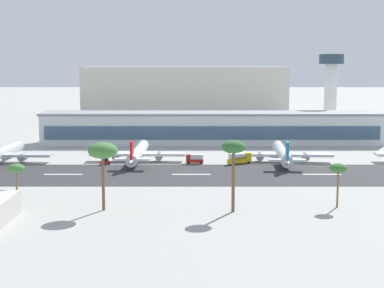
{
  "coord_description": "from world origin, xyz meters",
  "views": [
    {
      "loc": [
        1.31,
        -191.02,
        34.25
      ],
      "look_at": [
        0.92,
        26.72,
        5.37
      ],
      "focal_mm": 56.83,
      "sensor_mm": 36.0,
      "label": 1
    }
  ],
  "objects_px": {
    "terminal_building": "(213,128)",
    "palm_tree_1": "(104,152)",
    "distant_hotel_block": "(186,91)",
    "palm_tree_2": "(17,169)",
    "airliner_blue_tail_gate_2": "(284,154)",
    "service_baggage_tug_0": "(106,162)",
    "airliner_red_tail_gate_1": "(139,153)",
    "palm_tree_3": "(339,169)",
    "service_box_truck_1": "(196,159)",
    "palm_tree_0": "(235,150)",
    "airliner_black_tail_gate_0": "(0,154)",
    "control_tower": "(332,82)",
    "service_fuel_truck_2": "(240,158)"
  },
  "relations": [
    {
      "from": "control_tower",
      "to": "service_fuel_truck_2",
      "type": "relative_size",
      "value": 4.63
    },
    {
      "from": "palm_tree_3",
      "to": "control_tower",
      "type": "bearing_deg",
      "value": 78.03
    },
    {
      "from": "distant_hotel_block",
      "to": "palm_tree_2",
      "type": "bearing_deg",
      "value": -98.19
    },
    {
      "from": "control_tower",
      "to": "airliner_black_tail_gate_0",
      "type": "xyz_separation_m",
      "value": [
        -134.13,
        -86.79,
        -22.28
      ]
    },
    {
      "from": "airliner_red_tail_gate_1",
      "to": "palm_tree_3",
      "type": "bearing_deg",
      "value": -140.32
    },
    {
      "from": "service_box_truck_1",
      "to": "service_baggage_tug_0",
      "type": "bearing_deg",
      "value": 6.26
    },
    {
      "from": "service_baggage_tug_0",
      "to": "palm_tree_3",
      "type": "distance_m",
      "value": 89.46
    },
    {
      "from": "control_tower",
      "to": "palm_tree_1",
      "type": "xyz_separation_m",
      "value": [
        -88.01,
        -155.09,
        -11.4
      ]
    },
    {
      "from": "palm_tree_0",
      "to": "palm_tree_1",
      "type": "bearing_deg",
      "value": 176.99
    },
    {
      "from": "distant_hotel_block",
      "to": "palm_tree_3",
      "type": "xyz_separation_m",
      "value": [
        39.62,
        -259.63,
        -6.81
      ]
    },
    {
      "from": "service_fuel_truck_2",
      "to": "palm_tree_2",
      "type": "bearing_deg",
      "value": -163.54
    },
    {
      "from": "airliner_blue_tail_gate_2",
      "to": "palm_tree_2",
      "type": "distance_m",
      "value": 99.23
    },
    {
      "from": "airliner_red_tail_gate_1",
      "to": "airliner_blue_tail_gate_2",
      "type": "relative_size",
      "value": 1.0
    },
    {
      "from": "palm_tree_0",
      "to": "palm_tree_1",
      "type": "height_order",
      "value": "palm_tree_0"
    },
    {
      "from": "airliner_blue_tail_gate_2",
      "to": "palm_tree_1",
      "type": "distance_m",
      "value": 87.63
    },
    {
      "from": "airliner_red_tail_gate_1",
      "to": "palm_tree_3",
      "type": "xyz_separation_m",
      "value": [
        54.03,
        -67.94,
        6.28
      ]
    },
    {
      "from": "airliner_red_tail_gate_1",
      "to": "palm_tree_3",
      "type": "height_order",
      "value": "palm_tree_3"
    },
    {
      "from": "airliner_black_tail_gate_0",
      "to": "airliner_red_tail_gate_1",
      "type": "relative_size",
      "value": 1.02
    },
    {
      "from": "airliner_black_tail_gate_0",
      "to": "palm_tree_3",
      "type": "height_order",
      "value": "palm_tree_3"
    },
    {
      "from": "service_box_truck_1",
      "to": "service_fuel_truck_2",
      "type": "relative_size",
      "value": 0.7
    },
    {
      "from": "service_baggage_tug_0",
      "to": "palm_tree_1",
      "type": "relative_size",
      "value": 0.21
    },
    {
      "from": "palm_tree_2",
      "to": "palm_tree_3",
      "type": "relative_size",
      "value": 0.99
    },
    {
      "from": "control_tower",
      "to": "palm_tree_2",
      "type": "height_order",
      "value": "control_tower"
    },
    {
      "from": "terminal_building",
      "to": "palm_tree_1",
      "type": "relative_size",
      "value": 9.05
    },
    {
      "from": "control_tower",
      "to": "airliner_black_tail_gate_0",
      "type": "relative_size",
      "value": 0.87
    },
    {
      "from": "distant_hotel_block",
      "to": "palm_tree_3",
      "type": "distance_m",
      "value": 262.72
    },
    {
      "from": "terminal_building",
      "to": "palm_tree_1",
      "type": "distance_m",
      "value": 124.97
    },
    {
      "from": "distant_hotel_block",
      "to": "palm_tree_0",
      "type": "bearing_deg",
      "value": -86.91
    },
    {
      "from": "airliner_black_tail_gate_0",
      "to": "palm_tree_0",
      "type": "xyz_separation_m",
      "value": [
        76.49,
        -69.89,
        11.54
      ]
    },
    {
      "from": "airliner_blue_tail_gate_2",
      "to": "service_baggage_tug_0",
      "type": "height_order",
      "value": "airliner_blue_tail_gate_2"
    },
    {
      "from": "service_box_truck_1",
      "to": "palm_tree_1",
      "type": "distance_m",
      "value": 71.41
    },
    {
      "from": "palm_tree_1",
      "to": "terminal_building",
      "type": "bearing_deg",
      "value": 76.45
    },
    {
      "from": "control_tower",
      "to": "palm_tree_3",
      "type": "relative_size",
      "value": 3.74
    },
    {
      "from": "airliner_black_tail_gate_0",
      "to": "palm_tree_1",
      "type": "distance_m",
      "value": 83.13
    },
    {
      "from": "airliner_black_tail_gate_0",
      "to": "service_baggage_tug_0",
      "type": "bearing_deg",
      "value": -94.78
    },
    {
      "from": "terminal_building",
      "to": "service_box_truck_1",
      "type": "height_order",
      "value": "terminal_building"
    },
    {
      "from": "control_tower",
      "to": "palm_tree_2",
      "type": "xyz_separation_m",
      "value": [
        -109.23,
        -151.95,
        -16.16
      ]
    },
    {
      "from": "airliner_blue_tail_gate_2",
      "to": "service_box_truck_1",
      "type": "height_order",
      "value": "airliner_blue_tail_gate_2"
    },
    {
      "from": "airliner_black_tail_gate_0",
      "to": "palm_tree_1",
      "type": "bearing_deg",
      "value": -144.6
    },
    {
      "from": "distant_hotel_block",
      "to": "airliner_red_tail_gate_1",
      "type": "distance_m",
      "value": 192.67
    },
    {
      "from": "service_fuel_truck_2",
      "to": "palm_tree_2",
      "type": "xyz_separation_m",
      "value": [
        -58.35,
        -63.14,
        7.14
      ]
    },
    {
      "from": "distant_hotel_block",
      "to": "terminal_building",
      "type": "bearing_deg",
      "value": -84.69
    },
    {
      "from": "airliner_blue_tail_gate_2",
      "to": "palm_tree_1",
      "type": "relative_size",
      "value": 2.8
    },
    {
      "from": "control_tower",
      "to": "airliner_blue_tail_gate_2",
      "type": "relative_size",
      "value": 0.89
    },
    {
      "from": "palm_tree_1",
      "to": "airliner_red_tail_gate_1",
      "type": "bearing_deg",
      "value": 88.62
    },
    {
      "from": "terminal_building",
      "to": "control_tower",
      "type": "relative_size",
      "value": 3.65
    },
    {
      "from": "terminal_building",
      "to": "palm_tree_1",
      "type": "bearing_deg",
      "value": -103.55
    },
    {
      "from": "control_tower",
      "to": "service_box_truck_1",
      "type": "distance_m",
      "value": 112.77
    },
    {
      "from": "airliner_blue_tail_gate_2",
      "to": "palm_tree_0",
      "type": "relative_size",
      "value": 2.68
    },
    {
      "from": "service_baggage_tug_0",
      "to": "palm_tree_3",
      "type": "relative_size",
      "value": 0.32
    }
  ]
}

